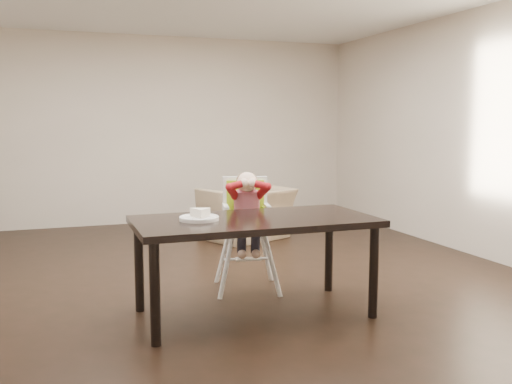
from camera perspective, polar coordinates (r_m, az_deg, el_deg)
ground at (r=5.23m, az=-3.74°, el=-9.34°), size 7.00×7.00×0.00m
room_walls at (r=5.03m, az=-3.91°, el=11.39°), size 6.02×7.02×2.71m
dining_table at (r=4.32m, az=-0.17°, el=-3.65°), size 1.80×0.90×0.75m
high_chair at (r=4.98m, az=-0.95°, el=-1.48°), size 0.52×0.52×1.04m
plate at (r=4.23m, az=-5.66°, el=-2.41°), size 0.38×0.38×0.08m
armchair at (r=7.17m, az=-0.93°, el=-1.30°), size 1.17×1.00×0.87m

